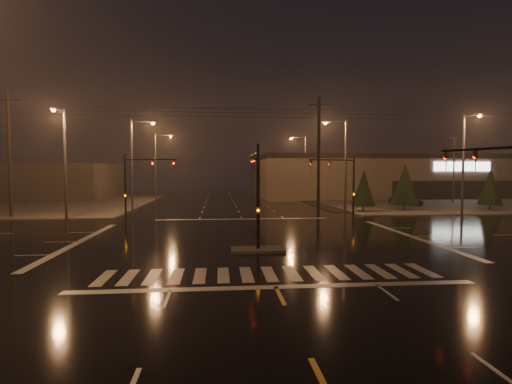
{
  "coord_description": "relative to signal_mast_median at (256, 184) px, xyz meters",
  "views": [
    {
      "loc": [
        -2.18,
        -26.05,
        4.48
      ],
      "look_at": [
        0.46,
        2.08,
        3.0
      ],
      "focal_mm": 28.0,
      "sensor_mm": 36.0,
      "label": 1
    }
  ],
  "objects": [
    {
      "name": "stop_bar_near",
      "position": [
        -0.0,
        -7.93,
        -3.75
      ],
      "size": [
        16.0,
        0.5,
        0.01
      ],
      "primitive_type": "cube",
      "color": "beige",
      "rests_on": "ground"
    },
    {
      "name": "conifer_2",
      "position": [
        28.24,
        19.12,
        -1.02
      ],
      "size": [
        2.6,
        2.6,
        4.77
      ],
      "color": "black",
      "rests_on": "ground"
    },
    {
      "name": "sidewalk_ne",
      "position": [
        30.0,
        33.07,
        -3.69
      ],
      "size": [
        36.0,
        36.0,
        0.12
      ],
      "primitive_type": "cube",
      "color": "#43413C",
      "rests_on": "ground"
    },
    {
      "name": "crosswalk",
      "position": [
        -0.0,
        -5.93,
        -3.75
      ],
      "size": [
        15.0,
        2.6,
        0.01
      ],
      "primitive_type": "cube",
      "color": "beige",
      "rests_on": "ground"
    },
    {
      "name": "conifer_1",
      "position": [
        18.81,
        20.36,
        -0.69
      ],
      "size": [
        3.02,
        3.02,
        5.42
      ],
      "color": "black",
      "rests_on": "ground"
    },
    {
      "name": "utility_pole_0",
      "position": [
        -22.0,
        17.07,
        2.38
      ],
      "size": [
        2.2,
        0.32,
        12.0
      ],
      "color": "black",
      "rests_on": "ground"
    },
    {
      "name": "stop_bar_far",
      "position": [
        -0.0,
        14.07,
        -3.75
      ],
      "size": [
        16.0,
        0.5,
        0.01
      ],
      "primitive_type": "cube",
      "color": "beige",
      "rests_on": "ground"
    },
    {
      "name": "streetlight_4",
      "position": [
        11.18,
        39.07,
        2.05
      ],
      "size": [
        2.77,
        0.32,
        10.0
      ],
      "color": "#38383A",
      "rests_on": "ground"
    },
    {
      "name": "utility_pole_1",
      "position": [
        8.0,
        17.07,
        2.38
      ],
      "size": [
        2.2,
        0.32,
        12.0
      ],
      "color": "black",
      "rests_on": "ground"
    },
    {
      "name": "parking_lot",
      "position": [
        35.0,
        31.07,
        -3.71
      ],
      "size": [
        50.0,
        24.0,
        0.08
      ],
      "primitive_type": "cube",
      "color": "black",
      "rests_on": "ground"
    },
    {
      "name": "car_parked",
      "position": [
        21.65,
        25.89,
        -3.02
      ],
      "size": [
        3.73,
        4.55,
        1.46
      ],
      "primitive_type": "imported",
      "rotation": [
        0.0,
        0.0,
        0.56
      ],
      "color": "black",
      "rests_on": "ground"
    },
    {
      "name": "retail_building",
      "position": [
        35.0,
        49.06,
        0.09
      ],
      "size": [
        60.2,
        28.3,
        7.2
      ],
      "color": "#766454",
      "rests_on": "ground"
    },
    {
      "name": "signal_mast_nw",
      "position": [
        -9.5,
        13.21,
        0.04
      ],
      "size": [
        4.84,
        1.86,
        6.0
      ],
      "color": "black",
      "rests_on": "ground"
    },
    {
      "name": "streetlight_1",
      "position": [
        -11.18,
        21.07,
        2.05
      ],
      "size": [
        2.77,
        0.32,
        10.0
      ],
      "color": "#38383A",
      "rests_on": "ground"
    },
    {
      "name": "sidewalk_nw",
      "position": [
        -30.0,
        33.07,
        -3.69
      ],
      "size": [
        36.0,
        36.0,
        0.12
      ],
      "primitive_type": "cube",
      "color": "#43413C",
      "rests_on": "ground"
    },
    {
      "name": "streetlight_6",
      "position": [
        22.0,
        14.26,
        2.05
      ],
      "size": [
        0.32,
        2.77,
        10.0
      ],
      "color": "#38383A",
      "rests_on": "ground"
    },
    {
      "name": "conifer_0",
      "position": [
        13.56,
        19.15,
        -1.09
      ],
      "size": [
        2.51,
        2.51,
        4.62
      ],
      "color": "black",
      "rests_on": "ground"
    },
    {
      "name": "streetlight_3",
      "position": [
        11.18,
        19.07,
        2.05
      ],
      "size": [
        2.77,
        0.32,
        10.0
      ],
      "color": "#38383A",
      "rests_on": "ground"
    },
    {
      "name": "streetlight_2",
      "position": [
        -11.18,
        37.07,
        2.05
      ],
      "size": [
        2.77,
        0.32,
        10.0
      ],
      "color": "#38383A",
      "rests_on": "ground"
    },
    {
      "name": "signal_mast_median",
      "position": [
        0.0,
        0.0,
        0.0
      ],
      "size": [
        0.25,
        4.59,
        6.0
      ],
      "color": "black",
      "rests_on": "ground"
    },
    {
      "name": "ground",
      "position": [
        -0.0,
        3.07,
        -3.75
      ],
      "size": [
        140.0,
        140.0,
        0.0
      ],
      "primitive_type": "plane",
      "color": "black",
      "rests_on": "ground"
    },
    {
      "name": "commercial_block",
      "position": [
        -35.0,
        45.07,
        -0.95
      ],
      "size": [
        30.0,
        18.0,
        5.6
      ],
      "primitive_type": "cube",
      "color": "#3B3834",
      "rests_on": "ground"
    },
    {
      "name": "signal_mast_se",
      "position": [
        10.23,
        -6.68,
        -0.04
      ],
      "size": [
        1.55,
        3.87,
        6.0
      ],
      "color": "black",
      "rests_on": "ground"
    },
    {
      "name": "median_island",
      "position": [
        -0.0,
        -0.93,
        -3.68
      ],
      "size": [
        3.0,
        1.6,
        0.15
      ],
      "primitive_type": "cube",
      "color": "#43413C",
      "rests_on": "ground"
    },
    {
      "name": "streetlight_5",
      "position": [
        -16.0,
        14.26,
        2.05
      ],
      "size": [
        0.32,
        2.77,
        10.0
      ],
      "color": "#38383A",
      "rests_on": "ground"
    },
    {
      "name": "signal_mast_ne",
      "position": [
        9.5,
        13.21,
        0.04
      ],
      "size": [
        4.84,
        1.86,
        6.0
      ],
      "color": "black",
      "rests_on": "ground"
    }
  ]
}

